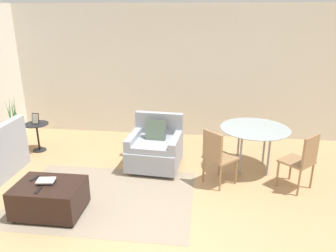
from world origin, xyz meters
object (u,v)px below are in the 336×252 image
object	(u,v)px
tv_remote_primary	(38,190)
dining_table	(255,132)
armchair	(155,148)
book_stack	(46,181)
picture_frame	(35,119)
ottoman	(50,197)
side_table	(37,132)
tv_remote_secondary	(35,178)
potted_plant	(17,136)
dining_chair_near_right	(303,158)
dining_chair_near_left	(217,154)

from	to	relation	value
tv_remote_primary	dining_table	xyz separation A→B (m)	(2.90, 1.84, 0.23)
armchair	book_stack	xyz separation A→B (m)	(-1.22, -1.54, 0.11)
armchair	picture_frame	world-z (taller)	armchair
ottoman	side_table	distance (m)	2.32
tv_remote_primary	picture_frame	xyz separation A→B (m)	(-1.14, 2.15, 0.22)
armchair	book_stack	bearing A→B (deg)	-128.38
armchair	side_table	bearing A→B (deg)	170.00
tv_remote_secondary	book_stack	bearing A→B (deg)	-25.52
tv_remote_primary	dining_table	distance (m)	3.44
armchair	ottoman	xyz separation A→B (m)	(-1.18, -1.57, -0.11)
book_stack	side_table	distance (m)	2.27
tv_remote_secondary	dining_table	distance (m)	3.47
side_table	picture_frame	bearing A→B (deg)	90.00
tv_remote_primary	side_table	size ratio (longest dim) A/B	0.29
picture_frame	armchair	bearing A→B (deg)	-10.00
tv_remote_primary	potted_plant	world-z (taller)	potted_plant
ottoman	side_table	size ratio (longest dim) A/B	1.57
side_table	dining_chair_near_right	world-z (taller)	dining_chair_near_right
armchair	dining_chair_near_right	xyz separation A→B (m)	(2.30, -0.52, 0.17)
armchair	dining_chair_near_right	size ratio (longest dim) A/B	1.04
tv_remote_primary	tv_remote_secondary	size ratio (longest dim) A/B	0.99
picture_frame	dining_chair_near_right	bearing A→B (deg)	-11.41
book_stack	potted_plant	size ratio (longest dim) A/B	0.23
ottoman	potted_plant	distance (m)	2.64
dining_chair_near_left	dining_chair_near_right	xyz separation A→B (m)	(1.27, 0.00, 0.00)
side_table	dining_table	distance (m)	4.06
side_table	picture_frame	distance (m)	0.26
ottoman	dining_chair_near_left	bearing A→B (deg)	25.27
ottoman	dining_table	bearing A→B (deg)	30.51
dining_table	dining_chair_near_right	distance (m)	0.91
tv_remote_secondary	dining_chair_near_left	size ratio (longest dim) A/B	0.18
side_table	dining_table	world-z (taller)	dining_table
tv_remote_secondary	picture_frame	distance (m)	2.10
tv_remote_primary	armchair	bearing A→B (deg)	54.69
ottoman	dining_table	world-z (taller)	dining_table
tv_remote_primary	side_table	distance (m)	2.44
tv_remote_primary	dining_table	bearing A→B (deg)	32.47
potted_plant	dining_chair_near_left	world-z (taller)	potted_plant
dining_table	book_stack	bearing A→B (deg)	-150.29
book_stack	potted_plant	distance (m)	2.60
armchair	side_table	xyz separation A→B (m)	(-2.37, 0.42, 0.05)
book_stack	tv_remote_secondary	distance (m)	0.23
dining_chair_near_left	tv_remote_primary	bearing A→B (deg)	-151.87
book_stack	dining_chair_near_left	size ratio (longest dim) A/B	0.28
ottoman	potted_plant	size ratio (longest dim) A/B	0.79
dining_table	dining_chair_near_left	world-z (taller)	dining_chair_near_left
side_table	dining_table	xyz separation A→B (m)	(4.04, -0.31, 0.28)
tv_remote_primary	side_table	world-z (taller)	side_table
picture_frame	dining_chair_near_left	bearing A→B (deg)	-15.47
side_table	dining_chair_near_left	distance (m)	3.54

